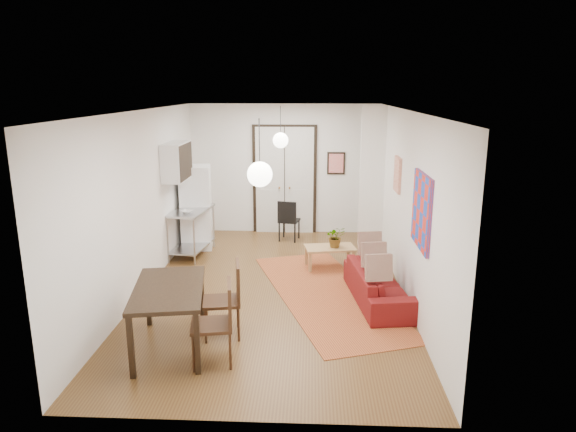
{
  "coord_description": "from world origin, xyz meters",
  "views": [
    {
      "loc": [
        0.61,
        -7.94,
        3.24
      ],
      "look_at": [
        0.24,
        -0.02,
        1.25
      ],
      "focal_mm": 32.0,
      "sensor_mm": 36.0,
      "label": 1
    }
  ],
  "objects_px": {
    "coffee_table": "(330,250)",
    "fridge": "(196,207)",
    "kitchen_counter": "(191,226)",
    "dining_table": "(169,294)",
    "dining_chair_near": "(223,291)",
    "black_side_chair": "(289,216)",
    "sofa": "(379,285)",
    "dining_chair_far": "(213,313)"
  },
  "relations": [
    {
      "from": "dining_table",
      "to": "kitchen_counter",
      "type": "bearing_deg",
      "value": 98.91
    },
    {
      "from": "black_side_chair",
      "to": "dining_chair_far",
      "type": "bearing_deg",
      "value": 95.18
    },
    {
      "from": "dining_chair_near",
      "to": "black_side_chair",
      "type": "xyz_separation_m",
      "value": [
        0.7,
        4.46,
        -0.07
      ]
    },
    {
      "from": "sofa",
      "to": "black_side_chair",
      "type": "height_order",
      "value": "black_side_chair"
    },
    {
      "from": "coffee_table",
      "to": "black_side_chair",
      "type": "bearing_deg",
      "value": 114.41
    },
    {
      "from": "dining_table",
      "to": "dining_chair_far",
      "type": "distance_m",
      "value": 0.66
    },
    {
      "from": "sofa",
      "to": "coffee_table",
      "type": "relative_size",
      "value": 1.93
    },
    {
      "from": "fridge",
      "to": "black_side_chair",
      "type": "relative_size",
      "value": 1.91
    },
    {
      "from": "fridge",
      "to": "dining_table",
      "type": "distance_m",
      "value": 4.25
    },
    {
      "from": "dining_chair_near",
      "to": "fridge",
      "type": "bearing_deg",
      "value": -172.22
    },
    {
      "from": "coffee_table",
      "to": "fridge",
      "type": "height_order",
      "value": "fridge"
    },
    {
      "from": "fridge",
      "to": "dining_chair_far",
      "type": "xyz_separation_m",
      "value": [
        1.18,
        -4.45,
        -0.27
      ]
    },
    {
      "from": "dining_table",
      "to": "dining_chair_near",
      "type": "height_order",
      "value": "dining_chair_near"
    },
    {
      "from": "coffee_table",
      "to": "kitchen_counter",
      "type": "bearing_deg",
      "value": 166.8
    },
    {
      "from": "coffee_table",
      "to": "dining_table",
      "type": "bearing_deg",
      "value": -124.47
    },
    {
      "from": "coffee_table",
      "to": "fridge",
      "type": "relative_size",
      "value": 0.57
    },
    {
      "from": "black_side_chair",
      "to": "kitchen_counter",
      "type": "bearing_deg",
      "value": 45.1
    },
    {
      "from": "fridge",
      "to": "dining_table",
      "type": "height_order",
      "value": "fridge"
    },
    {
      "from": "dining_chair_near",
      "to": "black_side_chair",
      "type": "relative_size",
      "value": 1.13
    },
    {
      "from": "dining_table",
      "to": "dining_chair_far",
      "type": "xyz_separation_m",
      "value": [
        0.6,
        -0.25,
        -0.14
      ]
    },
    {
      "from": "dining_table",
      "to": "fridge",
      "type": "bearing_deg",
      "value": 97.92
    },
    {
      "from": "fridge",
      "to": "dining_chair_near",
      "type": "distance_m",
      "value": 3.94
    },
    {
      "from": "dining_chair_near",
      "to": "black_side_chair",
      "type": "height_order",
      "value": "dining_chair_near"
    },
    {
      "from": "fridge",
      "to": "sofa",
      "type": "bearing_deg",
      "value": -45.47
    },
    {
      "from": "coffee_table",
      "to": "dining_chair_far",
      "type": "distance_m",
      "value": 3.68
    },
    {
      "from": "fridge",
      "to": "dining_table",
      "type": "relative_size",
      "value": 1.07
    },
    {
      "from": "dining_chair_far",
      "to": "black_side_chair",
      "type": "height_order",
      "value": "dining_chair_far"
    },
    {
      "from": "kitchen_counter",
      "to": "dining_chair_far",
      "type": "height_order",
      "value": "dining_chair_far"
    },
    {
      "from": "dining_table",
      "to": "black_side_chair",
      "type": "distance_m",
      "value": 5.09
    },
    {
      "from": "sofa",
      "to": "fridge",
      "type": "distance_m",
      "value": 4.35
    },
    {
      "from": "kitchen_counter",
      "to": "fridge",
      "type": "height_order",
      "value": "fridge"
    },
    {
      "from": "coffee_table",
      "to": "kitchen_counter",
      "type": "relative_size",
      "value": 0.76
    },
    {
      "from": "fridge",
      "to": "dining_table",
      "type": "xyz_separation_m",
      "value": [
        0.58,
        -4.2,
        -0.13
      ]
    },
    {
      "from": "dining_table",
      "to": "dining_chair_far",
      "type": "height_order",
      "value": "dining_chair_far"
    },
    {
      "from": "sofa",
      "to": "dining_chair_far",
      "type": "xyz_separation_m",
      "value": [
        -2.24,
        -1.83,
        0.31
      ]
    },
    {
      "from": "kitchen_counter",
      "to": "dining_table",
      "type": "xyz_separation_m",
      "value": [
        0.58,
        -3.73,
        0.13
      ]
    },
    {
      "from": "sofa",
      "to": "fridge",
      "type": "height_order",
      "value": "fridge"
    },
    {
      "from": "fridge",
      "to": "dining_chair_far",
      "type": "height_order",
      "value": "fridge"
    },
    {
      "from": "dining_chair_far",
      "to": "sofa",
      "type": "bearing_deg",
      "value": 119.48
    },
    {
      "from": "dining_chair_near",
      "to": "black_side_chair",
      "type": "bearing_deg",
      "value": 161.37
    },
    {
      "from": "coffee_table",
      "to": "kitchen_counter",
      "type": "xyz_separation_m",
      "value": [
        -2.71,
        0.64,
        0.25
      ]
    },
    {
      "from": "sofa",
      "to": "dining_chair_near",
      "type": "relative_size",
      "value": 1.86
    }
  ]
}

